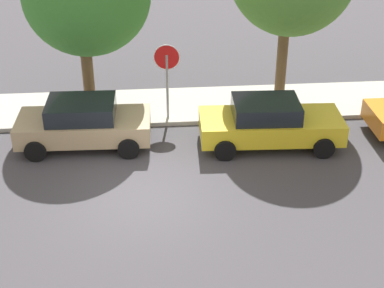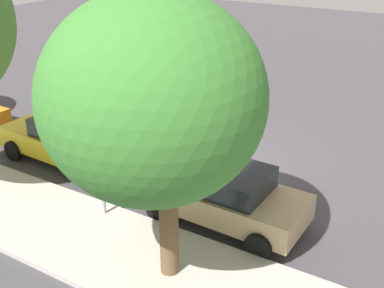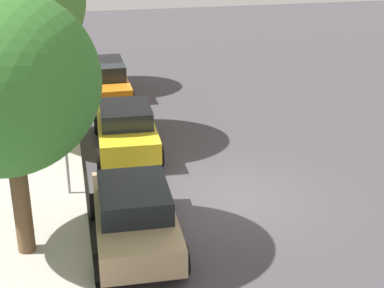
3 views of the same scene
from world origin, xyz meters
TOP-DOWN VIEW (x-y plane):
  - ground_plane at (0.00, 0.00)m, footprint 60.00×60.00m
  - sidewalk_curb at (0.00, 5.23)m, footprint 32.00×2.71m
  - stop_sign at (0.96, 4.28)m, footprint 0.84×0.09m
  - parked_car_tan at (-1.67, 2.86)m, footprint 4.05×2.05m
  - parked_car_yellow at (3.97, 2.42)m, footprint 4.37×2.09m

SIDE VIEW (x-z plane):
  - ground_plane at x=0.00m, z-range 0.00..0.00m
  - sidewalk_curb at x=0.00m, z-range 0.00..0.14m
  - parked_car_yellow at x=3.97m, z-range 0.01..1.49m
  - parked_car_tan at x=-1.67m, z-range 0.02..1.50m
  - stop_sign at x=0.96m, z-range 0.52..3.18m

